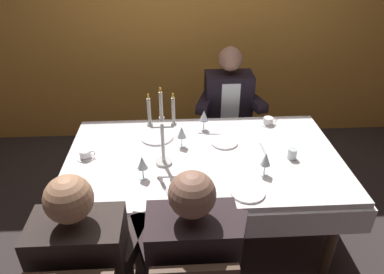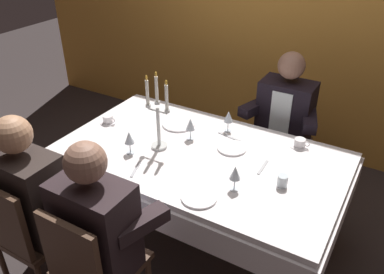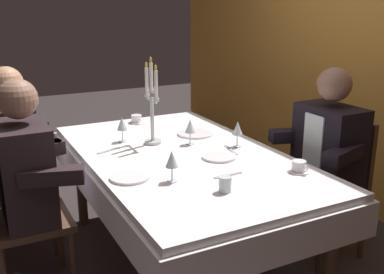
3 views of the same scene
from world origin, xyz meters
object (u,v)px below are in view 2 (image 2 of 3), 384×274
Objects in this scene: wine_glass_0 at (190,125)px; coffee_cup_1 at (300,143)px; dinner_plate_1 at (232,148)px; coffee_cup_0 at (108,120)px; wine_glass_2 at (228,117)px; seated_diner_1 at (95,226)px; dining_table at (199,167)px; seated_diner_0 at (27,194)px; wine_glass_1 at (129,138)px; water_tumbler_0 at (283,181)px; wine_glass_3 at (235,173)px; dinner_plate_2 at (179,124)px; dinner_plate_0 at (199,197)px; candelabra at (158,119)px; seated_diner_2 at (285,112)px.

coffee_cup_1 is at bearing 22.57° from wine_glass_0.
coffee_cup_0 reaches higher than dinner_plate_1.
seated_diner_1 reaches higher than wine_glass_2.
seated_diner_0 is at bearing -126.22° from dining_table.
water_tumbler_0 is (1.00, 0.17, -0.08)m from wine_glass_1.
wine_glass_1 is (-0.26, -0.36, -0.00)m from wine_glass_0.
coffee_cup_1 is at bearing 95.35° from water_tumbler_0.
dinner_plate_1 is 0.16× the size of seated_diner_1.
wine_glass_0 is 1.00× the size of wine_glass_3.
wine_glass_2 is 1.43m from seated_diner_0.
wine_glass_3 is (0.70, -0.50, 0.11)m from dinner_plate_2.
wine_glass_1 is at bearing -145.49° from dinner_plate_1.
dinner_plate_0 is 0.67m from wine_glass_0.
coffee_cup_1 is (-0.05, 0.49, -0.01)m from water_tumbler_0.
wine_glass_3 is 0.69m from coffee_cup_1.
candelabra reaches higher than dinner_plate_0.
water_tumbler_0 is 0.06× the size of seated_diner_0.
seated_diner_0 reaches higher than wine_glass_2.
wine_glass_0 is 0.44m from wine_glass_1.
dining_table is at bearing 53.78° from seated_diner_0.
wine_glass_1 is 0.13× the size of seated_diner_2.
wine_glass_2 is (-0.13, 0.21, 0.11)m from dinner_plate_1.
dinner_plate_1 is 0.51m from dinner_plate_2.
candelabra is 0.65m from dinner_plate_0.
coffee_cup_0 is 1.43m from coffee_cup_1.
water_tumbler_0 reaches higher than dinner_plate_0.
dinner_plate_1 is 0.33m from wine_glass_0.
wine_glass_1 is at bearing -145.67° from coffee_cup_1.
coffee_cup_0 is (-0.84, -0.35, -0.09)m from wine_glass_2.
wine_glass_2 is 0.92m from coffee_cup_0.
dining_table is at bearing -38.42° from dinner_plate_2.
wine_glass_2 is 1.00× the size of wine_glass_3.
dinner_plate_0 reaches higher than dining_table.
dining_table is 0.31m from wine_glass_0.
wine_glass_3 is (0.34, -0.61, -0.00)m from wine_glass_2.
wine_glass_0 is at bearing 57.82° from candelabra.
coffee_cup_0 is (-0.81, 0.02, 0.15)m from dining_table.
wine_glass_0 is 0.13× the size of seated_diner_2.
wine_glass_2 is at bearing -117.14° from seated_diner_2.
water_tumbler_0 is (0.44, -0.23, 0.03)m from dinner_plate_1.
dinner_plate_2 is (-0.33, 0.26, 0.13)m from dining_table.
dinner_plate_0 is 0.57m from dinner_plate_1.
wine_glass_3 is 0.82m from seated_diner_1.
coffee_cup_1 is 0.11× the size of seated_diner_2.
candelabra is 0.90m from water_tumbler_0.
seated_diner_0 is at bearing -147.66° from wine_glass_3.
wine_glass_0 is (-0.31, -0.03, 0.11)m from dinner_plate_1.
seated_diner_0 is 2.01m from seated_diner_2.
wine_glass_3 is (0.20, -0.40, 0.11)m from dinner_plate_1.
seated_diner_0 is at bearing -128.06° from dinner_plate_1.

